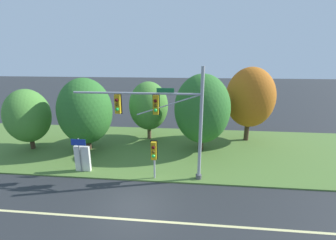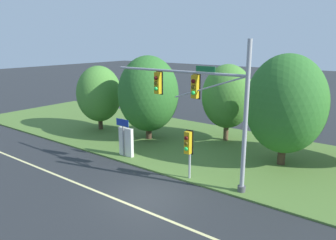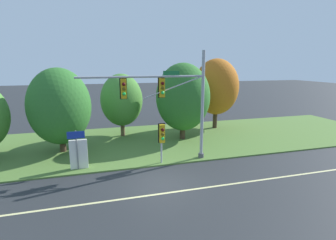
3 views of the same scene
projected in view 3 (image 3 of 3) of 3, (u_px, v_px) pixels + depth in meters
The scene contains 11 objects.
ground_plane at pixel (162, 183), 15.04m from camera, with size 160.00×160.00×0.00m, color #282B2D.
lane_stripe at pixel (168, 193), 13.91m from camera, with size 36.00×0.16×0.01m, color beige.
grass_verge at pixel (138, 142), 22.78m from camera, with size 48.00×11.50×0.10m, color #517533.
traffic_signal_mast at pixel (171, 97), 17.37m from camera, with size 8.47×0.49×7.51m.
pedestrian_signal_near_kerb at pixel (162, 136), 17.34m from camera, with size 0.46×0.55×2.77m.
route_sign_post at pixel (76, 143), 16.39m from camera, with size 1.06×0.08×2.56m.
tree_left_of_mast at pixel (60, 107), 19.51m from camera, with size 4.58×4.58×6.37m.
tree_behind_signpost at pixel (122, 100), 23.94m from camera, with size 3.81×3.81×5.76m.
tree_mid_verge at pixel (183, 97), 22.91m from camera, with size 4.73×4.73×6.73m.
tree_tall_centre at pixel (216, 87), 26.85m from camera, with size 4.57×4.57×7.16m.
info_kiosk at pixel (79, 154), 16.77m from camera, with size 1.10×0.24×1.90m.
Camera 3 is at (-3.53, -13.49, 6.71)m, focal length 28.00 mm.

